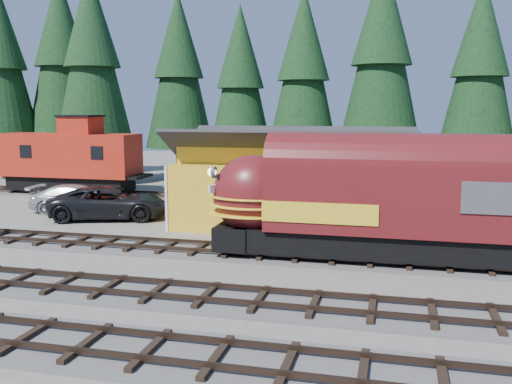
% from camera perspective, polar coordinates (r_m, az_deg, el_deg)
% --- Properties ---
extents(ground, '(120.00, 120.00, 0.00)m').
position_cam_1_polar(ground, '(21.02, -1.60, -9.03)').
color(ground, '#6B665B').
rests_on(ground, ground).
extents(track_spur, '(32.00, 3.20, 0.33)m').
position_cam_1_polar(track_spur, '(40.85, -8.35, -0.52)').
color(track_spur, '#4C4947').
rests_on(track_spur, ground).
extents(depot, '(12.80, 7.00, 5.30)m').
position_cam_1_polar(depot, '(30.49, 3.68, 2.07)').
color(depot, gold).
rests_on(depot, ground).
extents(conifer_backdrop, '(80.03, 20.50, 16.15)m').
position_cam_1_polar(conifer_backdrop, '(44.26, 12.28, 12.64)').
color(conifer_backdrop, black).
rests_on(conifer_backdrop, ground).
extents(locomotive, '(14.72, 2.92, 4.00)m').
position_cam_1_polar(locomotive, '(23.66, 11.92, -1.36)').
color(locomotive, black).
rests_on(locomotive, ground).
extents(caboose, '(10.36, 3.00, 5.39)m').
position_cam_1_polar(caboose, '(44.21, -18.08, 3.22)').
color(caboose, black).
rests_on(caboose, ground).
extents(pickup_truck_a, '(7.37, 5.00, 1.87)m').
position_cam_1_polar(pickup_truck_a, '(33.76, -14.40, -1.04)').
color(pickup_truck_a, black).
rests_on(pickup_truck_a, ground).
extents(pickup_truck_b, '(6.00, 3.05, 1.67)m').
position_cam_1_polar(pickup_truck_b, '(36.36, -17.39, -0.67)').
color(pickup_truck_b, '#B0B1B8').
rests_on(pickup_truck_b, ground).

